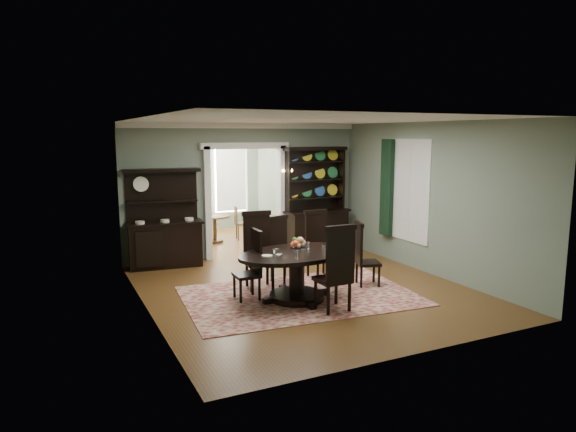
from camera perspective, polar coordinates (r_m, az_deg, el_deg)
name	(u,v)px	position (r m, az deg, el deg)	size (l,w,h in m)	color
room	(305,202)	(8.96, 1.92, 1.52)	(5.51, 6.01, 3.01)	brown
parlor	(212,181)	(14.04, -8.48, 3.92)	(3.51, 3.50, 3.01)	brown
doorway_trim	(245,185)	(11.65, -4.81, 3.44)	(2.08, 0.25, 2.57)	white
right_window	(398,189)	(11.15, 12.17, 2.93)	(0.15, 1.47, 2.12)	white
wall_sconce	(286,172)	(11.85, -0.25, 4.89)	(0.27, 0.21, 0.21)	gold
rug	(300,296)	(8.92, 1.35, -8.87)	(3.88, 2.55, 0.01)	maroon
dining_table	(297,267)	(8.59, 0.99, -5.64)	(2.23, 2.15, 0.82)	black
centerpiece	(298,247)	(8.59, 1.10, -3.48)	(1.34, 0.86, 0.22)	white
chair_far_left	(258,248)	(9.27, -3.36, -3.53)	(0.58, 0.56, 1.40)	black
chair_far_mid	(281,247)	(9.66, -0.80, -3.48)	(0.58, 0.56, 1.25)	black
chair_far_right	(318,242)	(10.00, 3.35, -2.89)	(0.50, 0.48, 1.30)	black
chair_end_left	(252,263)	(8.65, -4.01, -5.20)	(0.43, 0.46, 1.19)	black
chair_end_right	(363,252)	(9.47, 8.32, -4.02)	(0.53, 0.55, 1.19)	black
chair_near	(337,267)	(7.99, 5.45, -5.61)	(0.54, 0.50, 1.40)	black
sideboard	(165,233)	(11.02, -13.55, -1.83)	(1.61, 0.71, 2.06)	black
welsh_dresser	(316,213)	(12.19, 3.10, 0.28)	(1.61, 0.66, 2.47)	black
parlor_table	(215,225)	(13.30, -8.13, -0.99)	(0.74, 0.74, 0.69)	#533317
parlor_chair_left	(201,225)	(13.31, -9.68, -1.01)	(0.37, 0.36, 0.85)	#533317
parlor_chair_right	(240,222)	(13.54, -5.38, -0.65)	(0.39, 0.38, 0.89)	#533317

